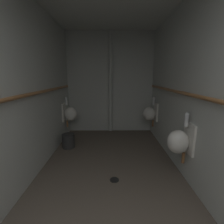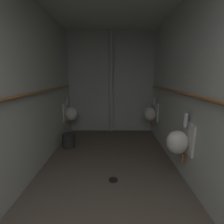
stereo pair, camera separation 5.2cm
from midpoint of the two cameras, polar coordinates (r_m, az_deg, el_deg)
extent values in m
cube|color=brown|center=(2.64, -0.63, -23.75)|extent=(2.41, 4.66, 0.08)
cube|color=#B8BCB5|center=(2.46, -29.48, 6.46)|extent=(0.06, 4.66, 2.66)
cube|color=#B8BCB5|center=(2.41, 28.68, 6.45)|extent=(0.06, 4.66, 2.66)
cube|color=#B8BCB5|center=(4.43, -0.01, 10.07)|extent=(2.41, 0.06, 2.66)
ellipsoid|color=silver|center=(4.11, -13.85, -0.65)|extent=(0.30, 0.26, 0.34)
cube|color=silver|center=(4.14, -15.96, 0.04)|extent=(0.03, 0.30, 0.44)
cylinder|color=silver|center=(4.07, -15.31, 3.61)|extent=(0.06, 0.06, 0.16)
sphere|color=silver|center=(4.06, -15.38, 4.79)|extent=(0.06, 0.06, 0.06)
cylinder|color=#936038|center=(4.19, -15.00, -3.97)|extent=(0.04, 0.04, 0.16)
ellipsoid|color=silver|center=(2.50, 22.66, -9.86)|extent=(0.30, 0.26, 0.34)
cube|color=silver|center=(2.55, 26.03, -8.58)|extent=(0.03, 0.30, 0.44)
cylinder|color=silver|center=(2.44, 25.23, -2.95)|extent=(0.06, 0.06, 0.16)
sphere|color=silver|center=(2.42, 25.42, -1.01)|extent=(0.06, 0.06, 0.06)
cylinder|color=#936038|center=(2.64, 24.27, -14.75)|extent=(0.04, 0.04, 0.16)
ellipsoid|color=silver|center=(4.10, 13.67, -0.65)|extent=(0.30, 0.26, 0.34)
cube|color=silver|center=(4.13, 15.80, 0.02)|extent=(0.03, 0.30, 0.44)
cylinder|color=silver|center=(4.06, 15.14, 3.61)|extent=(0.06, 0.06, 0.16)
sphere|color=silver|center=(4.05, 15.20, 4.79)|extent=(0.06, 0.06, 0.06)
cylinder|color=#936038|center=(4.19, 14.83, -3.98)|extent=(0.04, 0.04, 0.16)
cylinder|color=#936038|center=(2.42, -27.44, 5.41)|extent=(0.05, 3.88, 0.05)
sphere|color=#936038|center=(4.23, -15.12, 8.85)|extent=(0.06, 0.06, 0.06)
cylinder|color=#936038|center=(2.41, 26.20, 5.50)|extent=(0.05, 3.85, 0.05)
sphere|color=#936038|center=(4.23, 15.01, 8.85)|extent=(0.06, 0.06, 0.06)
cylinder|color=#B8BCB5|center=(4.32, 0.09, 10.01)|extent=(0.10, 0.10, 2.61)
cylinder|color=black|center=(2.61, 1.08, -22.89)|extent=(0.14, 0.14, 0.01)
cylinder|color=#2D2D2D|center=(3.67, -14.71, -9.75)|extent=(0.26, 0.26, 0.30)
camera|label=1|loc=(0.03, -89.36, 0.14)|focal=25.78mm
camera|label=2|loc=(0.03, 90.64, -0.14)|focal=25.78mm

